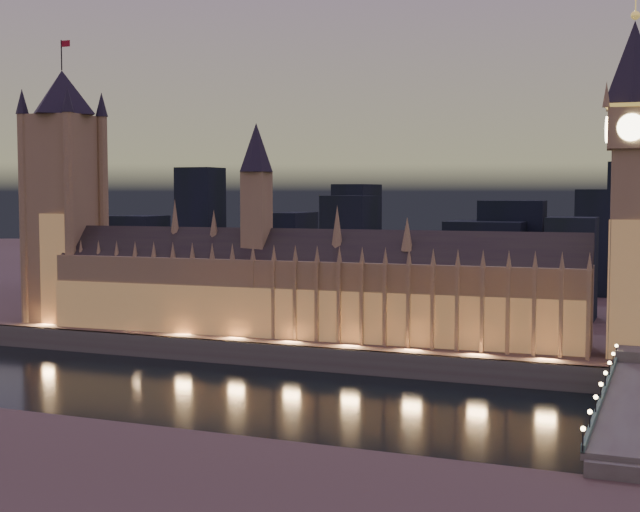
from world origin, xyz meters
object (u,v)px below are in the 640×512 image
at_px(victoria_tower, 64,183).
at_px(elizabeth_tower, 632,160).
at_px(westminster_bridge, 637,411).
at_px(palace_of_westminster, 304,286).

xyz_separation_m(victoria_tower, elizabeth_tower, (218.00, 0.01, 6.59)).
bearing_deg(victoria_tower, westminster_bridge, -16.28).
bearing_deg(elizabeth_tower, westminster_bridge, -84.91).
bearing_deg(westminster_bridge, elizabeth_tower, 95.09).
xyz_separation_m(elizabeth_tower, westminster_bridge, (5.82, -65.39, -64.73)).
bearing_deg(palace_of_westminster, elizabeth_tower, 0.09).
distance_m(palace_of_westminster, victoria_tower, 112.44).
bearing_deg(palace_of_westminster, victoria_tower, 179.91).
bearing_deg(westminster_bridge, victoria_tower, 163.72).
distance_m(palace_of_westminster, elizabeth_tower, 120.55).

